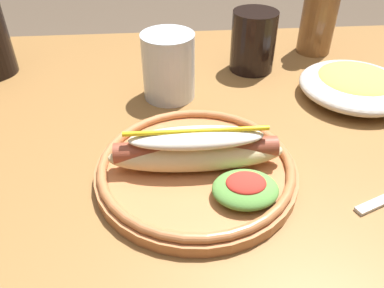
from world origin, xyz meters
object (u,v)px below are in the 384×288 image
object	(u,v)px
water_cup	(167,66)
glass_bottle	(319,8)
extra_cup	(252,41)
side_bowl	(353,85)
hot_dog_plate	(196,165)

from	to	relation	value
water_cup	glass_bottle	distance (m)	0.35
extra_cup	side_bowl	bearing A→B (deg)	-39.14
extra_cup	glass_bottle	size ratio (longest dim) A/B	0.47
extra_cup	glass_bottle	world-z (taller)	glass_bottle
hot_dog_plate	glass_bottle	world-z (taller)	glass_bottle
side_bowl	glass_bottle	bearing A→B (deg)	91.24
extra_cup	hot_dog_plate	bearing A→B (deg)	-113.20
water_cup	side_bowl	size ratio (longest dim) A/B	0.60
hot_dog_plate	side_bowl	distance (m)	0.34
hot_dog_plate	extra_cup	distance (m)	0.34
hot_dog_plate	extra_cup	xyz separation A→B (m)	(0.13, 0.31, 0.03)
hot_dog_plate	extra_cup	size ratio (longest dim) A/B	2.33
extra_cup	side_bowl	distance (m)	0.20
glass_bottle	water_cup	bearing A→B (deg)	-152.32
hot_dog_plate	side_bowl	xyz separation A→B (m)	(0.28, 0.18, 0.00)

